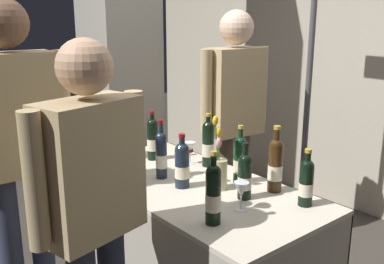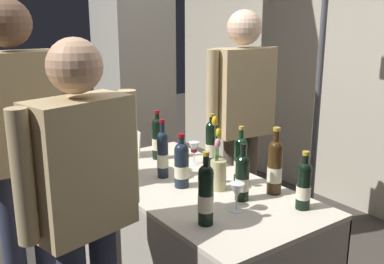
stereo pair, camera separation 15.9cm
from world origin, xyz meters
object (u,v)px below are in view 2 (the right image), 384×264
at_px(wine_glass_near_vendor, 194,148).
at_px(flower_vase, 218,170).
at_px(display_bottle_0, 206,194).
at_px(booth_signpost, 320,63).
at_px(vendor_presenter, 242,110).
at_px(taster_foreground_right, 84,196).
at_px(concrete_pillar, 132,11).
at_px(wine_glass_mid, 237,191).
at_px(featured_wine_bottle, 304,185).
at_px(tasting_table, 192,221).

xyz_separation_m(wine_glass_near_vendor, flower_vase, (0.42, -0.15, 0.01)).
height_order(display_bottle_0, booth_signpost, booth_signpost).
xyz_separation_m(display_bottle_0, vendor_presenter, (-0.80, 0.93, 0.12)).
relative_size(wine_glass_near_vendor, taster_foreground_right, 0.09).
xyz_separation_m(concrete_pillar, display_bottle_0, (2.04, -0.75, -0.80)).
xyz_separation_m(taster_foreground_right, booth_signpost, (-0.38, 1.93, 0.39)).
bearing_deg(vendor_presenter, concrete_pillar, -74.79).
distance_m(wine_glass_near_vendor, booth_signpost, 1.11).
height_order(display_bottle_0, wine_glass_mid, display_bottle_0).
relative_size(featured_wine_bottle, display_bottle_0, 0.85).
bearing_deg(flower_vase, display_bottle_0, -46.57).
bearing_deg(taster_foreground_right, flower_vase, -5.46).
xyz_separation_m(concrete_pillar, featured_wine_bottle, (2.18, -0.27, -0.82)).
distance_m(display_bottle_0, flower_vase, 0.42).
bearing_deg(featured_wine_bottle, taster_foreground_right, -108.81).
distance_m(display_bottle_0, wine_glass_mid, 0.21).
relative_size(featured_wine_bottle, booth_signpost, 0.13).
distance_m(tasting_table, wine_glass_mid, 0.53).
height_order(wine_glass_mid, vendor_presenter, vendor_presenter).
xyz_separation_m(wine_glass_near_vendor, vendor_presenter, (-0.09, 0.48, 0.17)).
distance_m(concrete_pillar, flower_vase, 1.99).
relative_size(tasting_table, wine_glass_near_vendor, 10.84).
distance_m(featured_wine_bottle, wine_glass_mid, 0.33).
height_order(tasting_table, taster_foreground_right, taster_foreground_right).
distance_m(featured_wine_bottle, taster_foreground_right, 1.03).
bearing_deg(concrete_pillar, wine_glass_mid, -15.22).
relative_size(concrete_pillar, wine_glass_near_vendor, 23.98).
relative_size(flower_vase, vendor_presenter, 0.24).
bearing_deg(taster_foreground_right, featured_wine_bottle, -31.33).
bearing_deg(tasting_table, wine_glass_near_vendor, 142.36).
height_order(concrete_pillar, flower_vase, concrete_pillar).
distance_m(tasting_table, wine_glass_near_vendor, 0.48).
relative_size(tasting_table, taster_foreground_right, 0.96).
bearing_deg(tasting_table, display_bottle_0, -28.59).
relative_size(wine_glass_near_vendor, wine_glass_mid, 1.01).
relative_size(concrete_pillar, wine_glass_mid, 24.19).
distance_m(flower_vase, vendor_presenter, 0.83).
height_order(vendor_presenter, taster_foreground_right, vendor_presenter).
relative_size(tasting_table, flower_vase, 3.82).
distance_m(wine_glass_mid, flower_vase, 0.28).
bearing_deg(flower_vase, concrete_pillar, 165.56).
bearing_deg(featured_wine_bottle, flower_vase, -157.08).
bearing_deg(display_bottle_0, wine_glass_near_vendor, 147.67).
distance_m(featured_wine_bottle, wine_glass_near_vendor, 0.86).
bearing_deg(wine_glass_mid, taster_foreground_right, -103.17).
bearing_deg(wine_glass_near_vendor, concrete_pillar, 167.10).
bearing_deg(wine_glass_near_vendor, wine_glass_mid, -19.58).
height_order(wine_glass_near_vendor, vendor_presenter, vendor_presenter).
distance_m(flower_vase, booth_signpost, 1.26).
relative_size(display_bottle_0, wine_glass_mid, 2.44).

